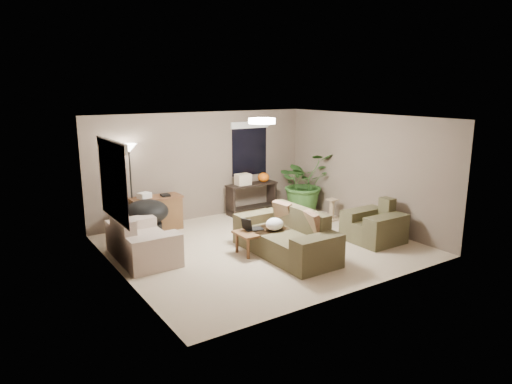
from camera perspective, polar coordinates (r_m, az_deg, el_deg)
room_shell at (r=8.71m, az=0.72°, el=1.04°), size 5.50×5.50×5.50m
main_sofa at (r=8.55m, az=3.86°, el=-5.87°), size 0.95×2.20×0.85m
throw_pillows at (r=8.59m, az=5.26°, el=-3.31°), size 0.34×1.38×0.47m
loveseat at (r=8.55m, az=-14.17°, el=-6.23°), size 0.90×1.60×0.85m
armchair at (r=9.54m, az=14.55°, el=-4.23°), size 0.95×1.00×0.85m
coffee_table at (r=8.66m, az=0.66°, el=-5.15°), size 1.00×0.55×0.42m
laptop at (r=8.61m, az=-0.64°, el=-4.40°), size 0.42×0.30×0.24m
plastic_bag at (r=8.59m, az=2.33°, el=-4.03°), size 0.43×0.41×0.24m
desk at (r=10.14m, az=-12.33°, el=-2.62°), size 1.10×0.50×0.75m
desk_papers at (r=9.98m, az=-13.26°, el=-0.42°), size 0.70×0.30×0.12m
console_table at (r=11.25m, az=-0.54°, el=-0.49°), size 1.30×0.40×0.75m
pumpkin at (r=11.34m, az=0.94°, el=1.85°), size 0.30×0.30×0.24m
cardboard_box at (r=11.02m, az=-1.64°, el=1.59°), size 0.35×0.27×0.26m
papasan_chair at (r=9.67m, az=-13.50°, el=-2.91°), size 0.98×0.98×0.80m
floor_lamp at (r=9.88m, az=-15.54°, el=4.03°), size 0.32×0.32×1.91m
ceiling_fixture at (r=8.55m, az=0.74°, el=8.87°), size 0.50×0.50×0.10m
houseplant at (r=11.41m, az=6.03°, el=0.40°), size 1.35×1.50×1.17m
cat_scratching_post at (r=10.88m, az=9.45°, el=-2.34°), size 0.32×0.32×0.50m
window_left at (r=7.75m, az=-17.57°, el=2.97°), size 0.05×1.56×1.33m
window_back at (r=11.38m, az=-0.80°, el=6.57°), size 1.06×0.05×1.33m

